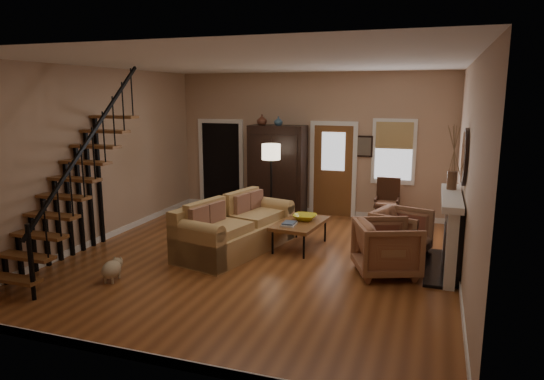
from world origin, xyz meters
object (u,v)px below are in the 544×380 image
(armoire, at_px, (278,170))
(armchair_left, at_px, (387,248))
(sofa, at_px, (236,227))
(floor_lamp, at_px, (271,184))
(armchair_right, at_px, (401,233))
(side_chair, at_px, (387,202))
(coffee_table, at_px, (300,235))

(armoire, bearing_deg, armchair_left, -48.09)
(sofa, relative_size, floor_lamp, 1.38)
(armchair_right, xyz_separation_m, side_chair, (-0.45, 1.94, 0.10))
(sofa, bearing_deg, floor_lamp, 104.10)
(armchair_left, xyz_separation_m, armchair_right, (0.15, 1.04, -0.02))
(floor_lamp, height_order, side_chair, floor_lamp)
(armoire, xyz_separation_m, armchair_right, (3.00, -2.14, -0.64))
(side_chair, bearing_deg, armchair_left, -84.18)
(sofa, height_order, coffee_table, sofa)
(coffee_table, relative_size, floor_lamp, 0.73)
(armoire, relative_size, floor_lamp, 1.20)
(sofa, distance_m, coffee_table, 1.20)
(armoire, relative_size, coffee_table, 1.64)
(floor_lamp, bearing_deg, coffee_table, -53.66)
(sofa, xyz_separation_m, side_chair, (2.40, 2.65, 0.06))
(armoire, height_order, armchair_left, armoire)
(armchair_left, xyz_separation_m, floor_lamp, (-2.72, 2.32, 0.45))
(sofa, xyz_separation_m, floor_lamp, (-0.01, 1.99, 0.43))
(armoire, distance_m, armchair_right, 3.74)
(armoire, bearing_deg, sofa, -87.07)
(sofa, height_order, armchair_right, sofa)
(armoire, bearing_deg, coffee_table, -62.54)
(armchair_right, bearing_deg, armchair_left, -170.55)
(sofa, relative_size, armchair_right, 2.68)
(armoire, height_order, floor_lamp, armoire)
(armchair_right, height_order, floor_lamp, floor_lamp)
(sofa, bearing_deg, armchair_left, 6.80)
(armoire, xyz_separation_m, side_chair, (2.55, -0.20, -0.54))
(armoire, xyz_separation_m, coffee_table, (1.19, -2.30, -0.80))
(armoire, height_order, side_chair, armoire)
(armchair_right, bearing_deg, armoire, 71.95)
(floor_lamp, bearing_deg, armoire, 98.87)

